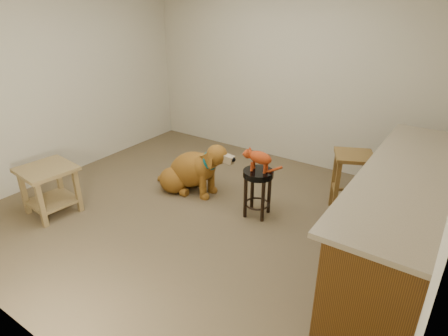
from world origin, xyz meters
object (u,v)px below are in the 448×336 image
Objects in this scene: golden_retriever at (191,171)px; side_table at (49,183)px; padded_stool at (258,184)px; wood_stool at (350,184)px; tabby_kitten at (258,158)px.

side_table is at bearing -131.54° from golden_retriever.
padded_stool is 0.97m from golden_retriever.
side_table is 0.51× the size of golden_retriever.
wood_stool is 1.07m from tabby_kitten.
tabby_kitten is (0.95, -0.03, 0.42)m from golden_retriever.
wood_stool reaches higher than side_table.
tabby_kitten reaches higher than golden_retriever.
padded_stool is 1.01m from wood_stool.
wood_stool reaches higher than golden_retriever.
golden_retriever is at bearing 169.18° from tabby_kitten.
padded_stool is at bearing -6.47° from golden_retriever.
golden_retriever is at bearing -162.64° from wood_stool.
golden_retriever is at bearing 177.95° from padded_stool.
tabby_kitten is at bearing 33.06° from side_table.
tabby_kitten is at bearing -144.59° from wood_stool.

